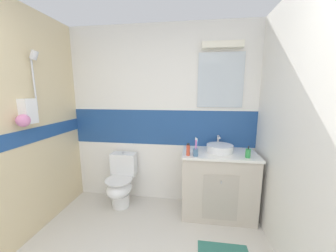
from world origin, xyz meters
TOP-DOWN VIEW (x-y plane):
  - wall_back_tiled at (0.01, 2.45)m, footprint 3.20×0.20m
  - wall_right_plain at (1.35, 1.20)m, footprint 0.10×3.48m
  - vanity_cabinet at (0.79, 2.15)m, footprint 0.92×0.53m
  - sink_basin at (0.80, 2.18)m, footprint 0.33×0.38m
  - toilet at (-0.54, 2.15)m, footprint 0.37×0.50m
  - toothbrush_cup at (0.49, 1.95)m, footprint 0.06×0.06m
  - soap_dispenser at (1.09, 1.99)m, footprint 0.06×0.06m
  - deodorant_spray_can at (0.40, 1.97)m, footprint 0.04×0.04m

SIDE VIEW (x-z plane):
  - toilet at x=-0.54m, z-range -0.02..0.72m
  - vanity_cabinet at x=0.79m, z-range 0.00..0.85m
  - sink_basin at x=0.80m, z-range 0.81..0.99m
  - soap_dispenser at x=1.09m, z-range 0.83..0.97m
  - toothbrush_cup at x=0.49m, z-range 0.80..1.03m
  - deodorant_spray_can at x=0.40m, z-range 0.85..0.99m
  - wall_right_plain at x=1.35m, z-range 0.00..2.50m
  - wall_back_tiled at x=0.01m, z-range 0.01..2.51m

